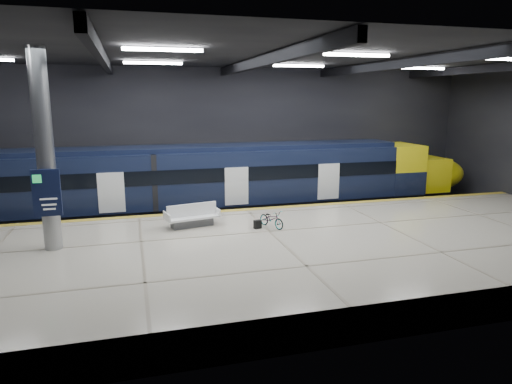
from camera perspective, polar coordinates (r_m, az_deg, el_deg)
name	(u,v)px	position (r m, az deg, el deg)	size (l,w,h in m)	color
ground	(263,250)	(19.57, 0.82, -7.20)	(30.00, 30.00, 0.00)	black
room_shell	(263,114)	(18.53, 0.87, 9.78)	(30.10, 16.10, 8.05)	black
platform	(281,257)	(17.13, 3.20, -8.06)	(30.00, 11.00, 1.10)	beige
safety_strip	(247,209)	(21.80, -1.19, -2.19)	(30.00, 0.40, 0.01)	gold
rails	(234,216)	(24.65, -2.76, -3.03)	(30.00, 1.52, 0.16)	gray
train	(208,181)	(23.96, -6.01, 1.34)	(29.40, 2.84, 3.79)	black
bench	(192,218)	(19.08, -8.00, -3.29)	(2.33, 1.34, 0.97)	#595B60
bicycle	(272,219)	(18.76, 1.97, -3.37)	(0.48, 1.39, 0.73)	#99999E
pannier_bag	(258,224)	(18.65, 0.20, -4.06)	(0.30, 0.18, 0.35)	black
info_column	(45,154)	(17.08, -24.86, 4.32)	(0.90, 0.78, 6.90)	#9EA0A5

